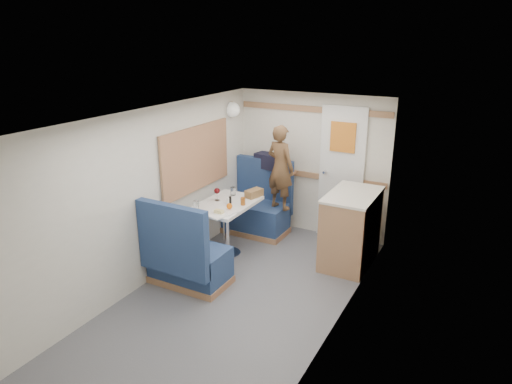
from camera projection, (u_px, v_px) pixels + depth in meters
The scene contains 27 objects.
floor at pixel (230, 305), 4.86m from camera, with size 4.50×4.50×0.00m, color #515156.
ceiling at pixel (226, 118), 4.21m from camera, with size 4.50×4.50×0.00m, color silver.
wall_back at pixel (311, 165), 6.41m from camera, with size 2.20×0.02×2.00m, color silver.
wall_left at pixel (143, 200), 5.03m from camera, with size 0.02×4.50×2.00m, color silver.
wall_right at pixel (334, 240), 4.05m from camera, with size 0.02×4.50×2.00m, color silver.
oak_trim_low at pixel (310, 175), 6.45m from camera, with size 2.15×0.02×0.08m, color #956243.
oak_trim_high at pixel (313, 109), 6.14m from camera, with size 2.15×0.02×0.08m, color #956243.
side_window at pixel (196, 158), 5.77m from camera, with size 0.04×1.30×0.72m, color gray.
rear_door at pixel (341, 171), 6.19m from camera, with size 0.62×0.12×1.86m.
dinette_table at pixel (226, 214), 5.80m from camera, with size 0.62×0.92×0.72m.
bench_far at pixel (258, 212), 6.61m from camera, with size 0.90×0.59×1.05m.
bench_near at pixel (186, 261), 5.17m from camera, with size 0.90×0.59×1.05m.
ledge at pixel (266, 169), 6.63m from camera, with size 0.90×0.14×0.04m, color #956243.
dome_light at pixel (233, 110), 6.30m from camera, with size 0.20×0.20×0.20m, color white.
galley_counter at pixel (351, 228), 5.64m from camera, with size 0.57×0.92×0.92m.
person at pixel (280, 168), 6.16m from camera, with size 0.42×0.28×1.16m, color brown.
duffel_bag at pixel (270, 161), 6.56m from camera, with size 0.44×0.21×0.21m, color black.
tray at pixel (220, 213), 5.40m from camera, with size 0.27×0.35×0.02m, color white.
orange_fruit at pixel (229, 206), 5.49m from camera, with size 0.07×0.07×0.07m, color orange.
cheese_block at pixel (219, 212), 5.37m from camera, with size 0.11×0.06×0.04m, color #D7D07C.
wine_glass at pixel (217, 191), 5.80m from camera, with size 0.08×0.08×0.17m.
tumbler_left at pixel (196, 205), 5.51m from camera, with size 0.07×0.07×0.12m, color white.
tumbler_mid at pixel (233, 191), 6.01m from camera, with size 0.07×0.07×0.11m, color white.
beer_glass at pixel (243, 201), 5.67m from camera, with size 0.06×0.06×0.10m, color #8F4914.
pepper_grinder at pixel (230, 200), 5.73m from camera, with size 0.03×0.03×0.09m, color black.
salt_grinder at pixel (228, 201), 5.69m from camera, with size 0.04×0.04×0.09m, color silver.
bread_loaf at pixel (254, 193), 5.96m from camera, with size 0.13×0.24×0.10m, color olive.
Camera 1 is at (2.23, -3.58, 2.73)m, focal length 32.00 mm.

